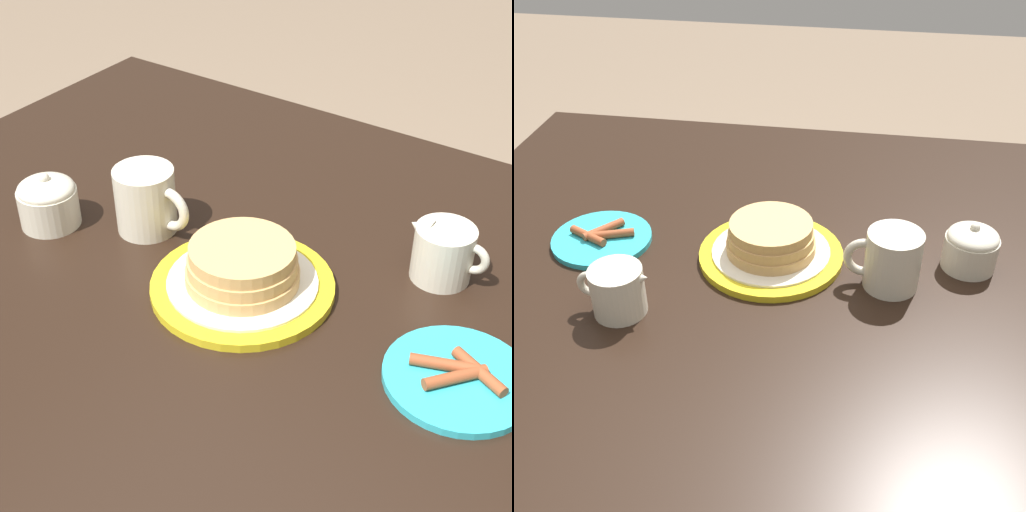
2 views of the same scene
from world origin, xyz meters
TOP-DOWN VIEW (x-y plane):
  - dining_table at (0.00, 0.00)m, footprint 1.26×1.03m
  - pancake_plate at (0.02, 0.00)m, footprint 0.24×0.24m
  - side_plate_bacon at (0.31, 0.00)m, footprint 0.17×0.17m
  - coffee_mug at (-0.18, 0.04)m, footprint 0.12×0.09m
  - creamer_pitcher at (0.21, 0.17)m, footprint 0.11×0.08m
  - sugar_bowl at (-0.30, -0.03)m, footprint 0.09×0.09m

SIDE VIEW (x-z plane):
  - dining_table at x=0.00m, z-range 0.26..1.02m
  - side_plate_bacon at x=0.31m, z-range 0.75..0.78m
  - pancake_plate at x=0.02m, z-range 0.75..0.82m
  - sugar_bowl at x=-0.30m, z-range 0.76..0.84m
  - creamer_pitcher at x=0.21m, z-range 0.76..0.84m
  - coffee_mug at x=-0.18m, z-range 0.76..0.86m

